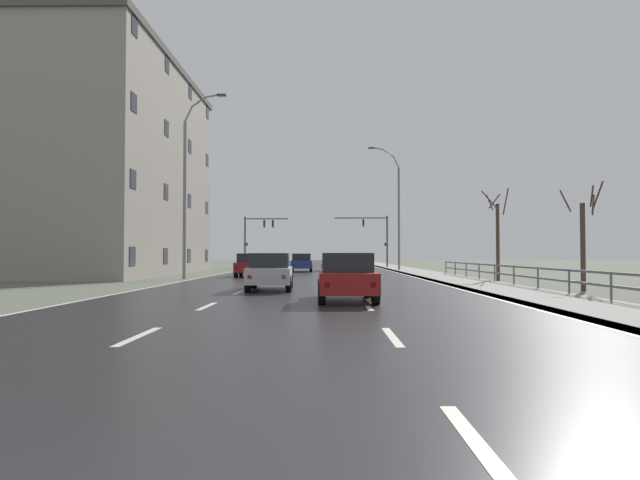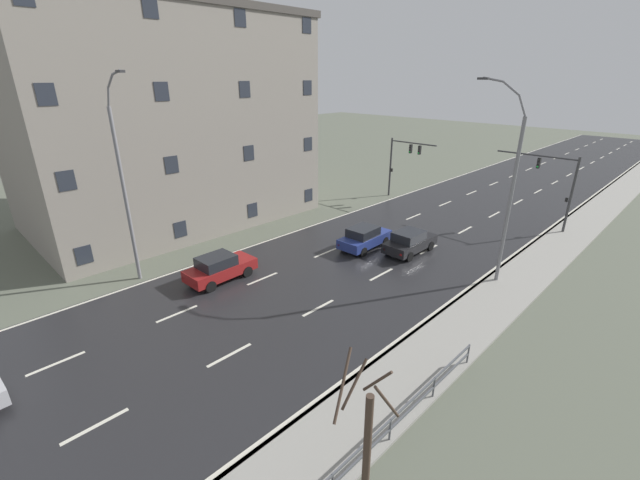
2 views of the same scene
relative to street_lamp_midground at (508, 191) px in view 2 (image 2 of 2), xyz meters
name	(u,v)px [view 2 (image 2 of 2)]	position (x,y,z in m)	size (l,w,h in m)	color
ground_plane	(421,232)	(-7.41, 4.18, -5.48)	(160.00, 160.00, 0.12)	#5B6051
road_asphalt_strip	(488,200)	(-7.41, 16.18, -5.41)	(14.00, 120.00, 0.03)	#232326
sidewalk_right	(587,220)	(1.01, 16.18, -5.36)	(3.00, 120.00, 0.12)	gray
street_lamp_midground	(508,191)	(0.00, 0.00, 0.00)	(2.82, 0.24, 11.14)	slate
street_lamp_left_bank	(125,187)	(-14.85, -14.46, 0.18)	(2.63, 0.24, 11.46)	slate
traffic_signal_right	(557,180)	(-0.69, 11.48, -1.52)	(5.96, 0.36, 5.80)	#38383A
traffic_signal_left	(401,158)	(-14.10, 10.88, -1.51)	(4.85, 0.36, 5.68)	#38383A
car_distant	(410,242)	(-5.78, 0.02, -4.62)	(1.86, 4.11, 1.57)	black
car_mid_centre	(364,237)	(-8.45, -1.53, -4.62)	(1.97, 4.17, 1.57)	navy
car_near_left	(220,267)	(-11.41, -11.21, -4.62)	(1.95, 4.16, 1.57)	maroon
brick_building	(164,121)	(-24.08, -7.39, 2.51)	(13.56, 21.09, 15.84)	gray
bare_tree_mid	(366,456)	(3.50, -16.37, -2.89)	(1.38, 1.41, 5.28)	#423328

